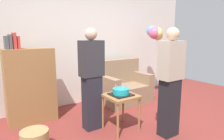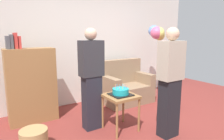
{
  "view_description": "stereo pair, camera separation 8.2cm",
  "coord_description": "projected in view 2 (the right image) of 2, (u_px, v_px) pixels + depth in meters",
  "views": [
    {
      "loc": [
        -2.02,
        -1.98,
        1.52
      ],
      "look_at": [
        -0.22,
        0.66,
        0.95
      ],
      "focal_mm": 31.51,
      "sensor_mm": 36.0,
      "label": 1
    },
    {
      "loc": [
        -1.95,
        -2.03,
        1.52
      ],
      "look_at": [
        -0.22,
        0.66,
        0.95
      ],
      "focal_mm": 31.51,
      "sensor_mm": 36.0,
      "label": 2
    }
  ],
  "objects": [
    {
      "name": "person_blowing_candles",
      "position": [
        91.0,
        79.0,
        3.13
      ],
      "size": [
        0.36,
        0.22,
        1.63
      ],
      "rotation": [
        0.0,
        0.0,
        -0.08
      ],
      "color": "#23232D",
      "rests_on": "ground_plane"
    },
    {
      "name": "side_table",
      "position": [
        121.0,
        100.0,
        3.12
      ],
      "size": [
        0.48,
        0.48,
        0.59
      ],
      "color": "olive",
      "rests_on": "ground_plane"
    },
    {
      "name": "person_holding_cake",
      "position": [
        170.0,
        83.0,
        2.88
      ],
      "size": [
        0.36,
        0.22,
        1.63
      ],
      "rotation": [
        0.0,
        0.0,
        2.76
      ],
      "color": "black",
      "rests_on": "ground_plane"
    },
    {
      "name": "ground_plane",
      "position": [
        148.0,
        136.0,
        2.99
      ],
      "size": [
        8.0,
        8.0,
        0.0
      ],
      "primitive_type": "plane",
      "color": "maroon"
    },
    {
      "name": "wicker_basket",
      "position": [
        34.0,
        140.0,
        2.59
      ],
      "size": [
        0.36,
        0.36,
        0.3
      ],
      "primitive_type": "cylinder",
      "color": "#A88451",
      "rests_on": "ground_plane"
    },
    {
      "name": "couch",
      "position": [
        126.0,
        87.0,
        4.51
      ],
      "size": [
        1.1,
        0.7,
        0.96
      ],
      "color": "#8C7054",
      "rests_on": "ground_plane"
    },
    {
      "name": "wall_back",
      "position": [
        87.0,
        43.0,
        4.45
      ],
      "size": [
        6.0,
        0.1,
        2.7
      ],
      "primitive_type": "cube",
      "color": "silver",
      "rests_on": "ground_plane"
    },
    {
      "name": "birthday_cake",
      "position": [
        121.0,
        92.0,
        3.1
      ],
      "size": [
        0.32,
        0.32,
        0.17
      ],
      "color": "black",
      "rests_on": "side_table"
    },
    {
      "name": "balloon_bunch",
      "position": [
        157.0,
        33.0,
        4.62
      ],
      "size": [
        0.43,
        0.45,
        1.75
      ],
      "color": "silver",
      "rests_on": "ground_plane"
    },
    {
      "name": "bookshelf",
      "position": [
        31.0,
        85.0,
        3.42
      ],
      "size": [
        0.8,
        0.36,
        1.56
      ],
      "color": "olive",
      "rests_on": "ground_plane"
    },
    {
      "name": "handbag",
      "position": [
        175.0,
        103.0,
        4.15
      ],
      "size": [
        0.28,
        0.14,
        0.2
      ],
      "primitive_type": "ellipsoid",
      "color": "#473328",
      "rests_on": "ground_plane"
    }
  ]
}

